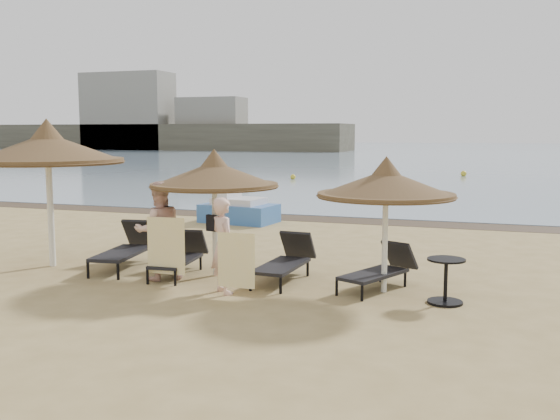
% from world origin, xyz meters
% --- Properties ---
extents(ground, '(160.00, 160.00, 0.00)m').
position_xyz_m(ground, '(0.00, 0.00, 0.00)').
color(ground, tan).
rests_on(ground, ground).
extents(sea, '(200.00, 140.00, 0.03)m').
position_xyz_m(sea, '(0.00, 80.00, 0.01)').
color(sea, gray).
rests_on(sea, ground).
extents(wet_sand_strip, '(200.00, 1.60, 0.01)m').
position_xyz_m(wet_sand_strip, '(0.00, 9.40, 0.00)').
color(wet_sand_strip, '#453625').
rests_on(wet_sand_strip, ground).
extents(far_shore, '(150.00, 54.80, 12.00)m').
position_xyz_m(far_shore, '(-25.10, 77.82, 2.91)').
color(far_shore, brown).
rests_on(far_shore, ground).
extents(palapa_left, '(3.22, 3.22, 3.19)m').
position_xyz_m(palapa_left, '(-4.14, 0.40, 2.54)').
color(palapa_left, white).
rests_on(palapa_left, ground).
extents(palapa_center, '(2.60, 2.60, 2.58)m').
position_xyz_m(palapa_center, '(-0.40, 0.71, 2.05)').
color(palapa_center, white).
rests_on(palapa_center, ground).
extents(palapa_right, '(2.51, 2.51, 2.48)m').
position_xyz_m(palapa_right, '(3.07, 0.51, 1.98)').
color(palapa_right, white).
rests_on(palapa_right, ground).
extents(lounger_far_left, '(1.00, 2.22, 0.96)m').
position_xyz_m(lounger_far_left, '(-2.55, 0.85, 0.43)').
color(lounger_far_left, black).
rests_on(lounger_far_left, ground).
extents(lounger_near_left, '(0.82, 1.94, 0.84)m').
position_xyz_m(lounger_near_left, '(-1.16, 0.66, 0.38)').
color(lounger_near_left, black).
rests_on(lounger_near_left, ground).
extents(lounger_near_right, '(0.76, 2.02, 0.89)m').
position_xyz_m(lounger_near_right, '(1.08, 0.85, 0.40)').
color(lounger_near_right, black).
rests_on(lounger_near_right, ground).
extents(lounger_far_right, '(1.31, 1.93, 0.83)m').
position_xyz_m(lounger_far_right, '(2.97, 0.78, 0.37)').
color(lounger_far_right, black).
rests_on(lounger_far_right, ground).
extents(side_table, '(0.64, 0.64, 0.78)m').
position_xyz_m(side_table, '(4.18, 0.08, 0.37)').
color(side_table, black).
rests_on(side_table, ground).
extents(person_left, '(1.23, 1.18, 2.26)m').
position_xyz_m(person_left, '(-1.31, 0.06, 1.13)').
color(person_left, '#E2AE98').
rests_on(person_left, ground).
extents(person_right, '(1.11, 1.07, 2.03)m').
position_xyz_m(person_right, '(0.33, -0.50, 1.02)').
color(person_right, '#E2AE98').
rests_on(person_right, ground).
extents(towel_left, '(0.78, 0.05, 1.10)m').
position_xyz_m(towel_left, '(-0.96, -0.29, 0.76)').
color(towel_left, yellow).
rests_on(towel_left, ground).
extents(towel_right, '(0.70, 0.03, 0.98)m').
position_xyz_m(towel_right, '(0.68, -0.75, 0.67)').
color(towel_right, yellow).
rests_on(towel_right, ground).
extents(bag_patterned, '(0.26, 0.09, 0.33)m').
position_xyz_m(bag_patterned, '(-0.40, 0.89, 1.08)').
color(bag_patterned, silver).
rests_on(bag_patterned, ground).
extents(bag_dark, '(0.24, 0.14, 0.33)m').
position_xyz_m(bag_dark, '(-0.40, 0.55, 1.11)').
color(bag_dark, black).
rests_on(bag_dark, ground).
extents(pedal_boat, '(2.50, 1.68, 1.09)m').
position_xyz_m(pedal_boat, '(-2.85, 7.80, 0.41)').
color(pedal_boat, '#3465AF').
rests_on(pedal_boat, ground).
extents(buoy_left, '(0.32, 0.32, 0.32)m').
position_xyz_m(buoy_left, '(-6.59, 25.44, 0.16)').
color(buoy_left, gold).
rests_on(buoy_left, ground).
extents(buoy_mid, '(0.38, 0.38, 0.38)m').
position_xyz_m(buoy_mid, '(3.13, 31.39, 0.19)').
color(buoy_mid, gold).
rests_on(buoy_mid, ground).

